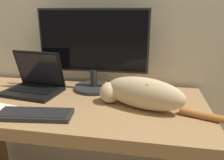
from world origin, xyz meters
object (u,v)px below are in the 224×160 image
monitor (93,49)px  cat (141,93)px  external_keyboard (35,114)px  laptop (35,84)px

monitor → cat: (0.29, -0.22, -0.17)m
monitor → external_keyboard: 0.49m
external_keyboard → laptop: bearing=111.7°
monitor → laptop: monitor is taller
laptop → cat: 0.63m
external_keyboard → cat: 0.50m
cat → external_keyboard: bearing=-139.5°
monitor → laptop: (-0.33, -0.11, -0.20)m
laptop → external_keyboard: bearing=-53.8°
laptop → cat: (0.62, -0.11, 0.03)m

